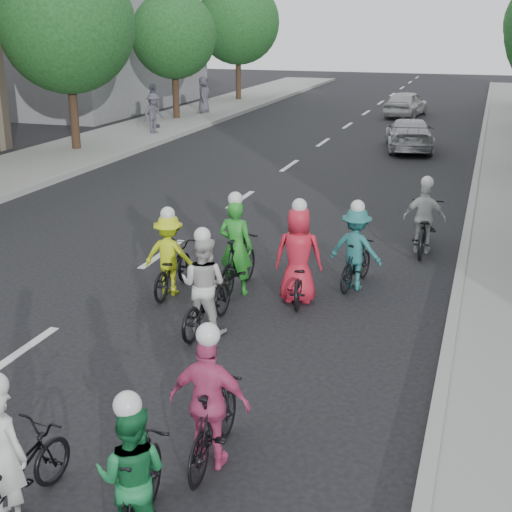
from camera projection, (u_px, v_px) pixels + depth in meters
The scene contains 21 objects.
ground at pixel (16, 355), 10.51m from camera, with size 120.00×120.00×0.00m, color black.
curb_left at pixel (50, 182), 21.28m from camera, with size 0.18×80.00×0.18m, color #999993.
curb_right at pixel (470, 214), 17.71m from camera, with size 0.18×80.00×0.18m, color #999993.
bldg_sw at pixel (74, 32), 39.21m from camera, with size 10.00×14.00×8.00m, color slate.
tree_l_3 at pixel (67, 25), 25.02m from camera, with size 4.80×4.80×6.93m.
tree_l_4 at pixel (174, 36), 33.31m from camera, with size 4.00×4.00×5.97m.
tree_l_5 at pixel (238, 22), 41.25m from camera, with size 4.80×4.80×6.93m.
cyclist_0 at pixel (11, 469), 6.98m from camera, with size 0.76×1.65×1.60m.
cyclist_1 at pixel (136, 484), 6.62m from camera, with size 0.80×1.70×1.60m.
cyclist_2 at pixel (171, 262), 12.74m from camera, with size 0.97×1.69×1.61m.
cyclist_3 at pixel (212, 413), 7.77m from camera, with size 0.93×1.61×1.71m.
cyclist_4 at pixel (299, 265), 12.38m from camera, with size 0.91×1.74×1.85m.
cyclist_5 at pixel (237, 257), 12.76m from camera, with size 0.64×1.75×1.87m.
cyclist_6 at pixel (205, 294), 11.18m from camera, with size 0.79×1.74×1.71m.
cyclist_7 at pixel (356, 254), 12.96m from camera, with size 1.07×1.52×1.67m.
cyclist_8 at pixel (424, 225), 15.00m from camera, with size 0.88×1.92×1.65m.
follow_car_lead at pixel (409, 134), 26.73m from camera, with size 1.66×4.09×1.19m, color #A4A4A9.
follow_car_trail at pixel (406, 104), 35.94m from camera, with size 1.53×3.80×1.29m, color silver.
spectator_0 at pixel (154, 113), 29.67m from camera, with size 1.06×0.61×1.64m, color #4C4A56.
spectator_1 at pixel (154, 105), 31.13m from camera, with size 1.13×0.47×1.93m, color #51535F.
spectator_2 at pixel (204, 95), 36.09m from camera, with size 0.88×0.58×1.81m, color #4B4956.
Camera 1 is at (6.33, -7.93, 4.71)m, focal length 50.00 mm.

